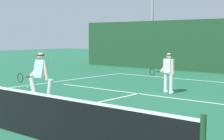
{
  "coord_description": "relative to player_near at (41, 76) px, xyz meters",
  "views": [
    {
      "loc": [
        7.7,
        -4.61,
        2.18
      ],
      "look_at": [
        -0.18,
        4.89,
        1.0
      ],
      "focal_mm": 56.31,
      "sensor_mm": 36.0,
      "label": 1
    }
  ],
  "objects": [
    {
      "name": "tennis_ball",
      "position": [
        -3.08,
        1.79,
        -0.88
      ],
      "size": [
        0.07,
        0.07,
        0.07
      ],
      "primitive_type": "sphere",
      "color": "#D1E033",
      "rests_on": "ground_plane"
    },
    {
      "name": "court_line_centre",
      "position": [
        1.29,
        0.59,
        -0.91
      ],
      "size": [
        0.1,
        6.4,
        0.01
      ],
      "primitive_type": "cube",
      "color": "white",
      "rests_on": "ground_plane"
    },
    {
      "name": "court_line_service",
      "position": [
        1.29,
        3.64,
        -0.91
      ],
      "size": [
        8.36,
        0.1,
        0.01
      ],
      "primitive_type": "cube",
      "color": "white",
      "rests_on": "ground_plane"
    },
    {
      "name": "player_near",
      "position": [
        0.0,
        0.0,
        0.0
      ],
      "size": [
        1.15,
        0.87,
        1.67
      ],
      "rotation": [
        0.0,
        0.0,
        3.13
      ],
      "color": "silver",
      "rests_on": "ground_plane"
    },
    {
      "name": "player_far",
      "position": [
        2.07,
        4.54,
        -0.07
      ],
      "size": [
        0.89,
        0.84,
        1.55
      ],
      "rotation": [
        0.0,
        0.0,
        2.81
      ],
      "color": "silver",
      "rests_on": "ground_plane"
    },
    {
      "name": "court_line_baseline_far",
      "position": [
        1.29,
        8.89,
        -0.91
      ],
      "size": [
        10.25,
        0.1,
        0.01
      ],
      "primitive_type": "cube",
      "color": "white",
      "rests_on": "ground_plane"
    }
  ]
}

